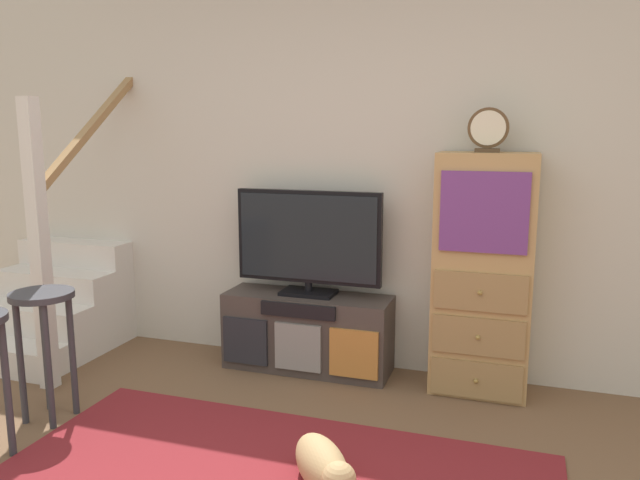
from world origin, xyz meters
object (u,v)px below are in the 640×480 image
at_px(television, 308,240).
at_px(media_console, 307,332).
at_px(side_cabinet, 483,276).
at_px(bar_stool_far, 44,326).
at_px(desk_clock, 488,130).
at_px(dog, 324,466).

bearing_deg(television, media_console, -90.00).
relative_size(media_console, television, 1.13).
bearing_deg(television, side_cabinet, -0.70).
distance_m(media_console, bar_stool_far, 1.63).
bearing_deg(side_cabinet, television, 179.30).
distance_m(desk_clock, bar_stool_far, 2.74).
height_order(television, dog, television).
relative_size(side_cabinet, dog, 3.13).
height_order(television, bar_stool_far, television).
bearing_deg(media_console, bar_stool_far, -134.81).
xyz_separation_m(television, desk_clock, (1.12, -0.03, 0.72)).
xyz_separation_m(desk_clock, dog, (-0.57, -1.32, -1.49)).
distance_m(bar_stool_far, dog, 1.74).
xyz_separation_m(media_console, side_cabinet, (1.13, 0.01, 0.48)).
bearing_deg(media_console, desk_clock, -0.25).
relative_size(desk_clock, bar_stool_far, 0.35).
bearing_deg(desk_clock, media_console, 179.75).
height_order(television, side_cabinet, side_cabinet).
relative_size(media_console, side_cabinet, 0.76).
distance_m(desk_clock, dog, 2.07).
height_order(desk_clock, dog, desk_clock).
bearing_deg(desk_clock, dog, -113.37).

